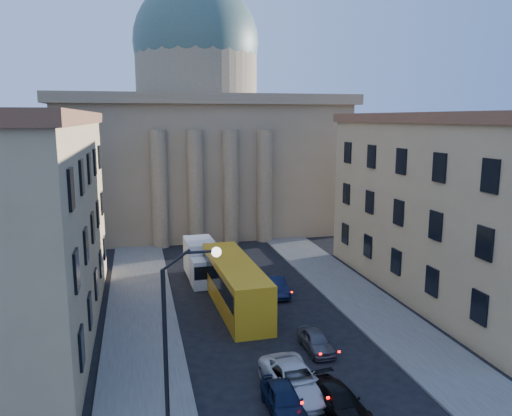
% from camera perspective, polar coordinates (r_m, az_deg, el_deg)
% --- Properties ---
extents(sidewalk_left, '(5.00, 60.00, 0.15)m').
position_cam_1_polar(sidewalk_left, '(33.75, -12.88, -14.92)').
color(sidewalk_left, '#53514C').
rests_on(sidewalk_left, ground).
extents(sidewalk_right, '(5.00, 60.00, 0.15)m').
position_cam_1_polar(sidewalk_right, '(37.75, 14.53, -12.20)').
color(sidewalk_right, '#53514C').
rests_on(sidewalk_right, ground).
extents(church, '(68.02, 28.76, 36.60)m').
position_cam_1_polar(church, '(68.63, -6.60, 8.19)').
color(church, '#766748').
rests_on(church, ground).
extents(building_left, '(11.60, 26.60, 14.70)m').
position_cam_1_polar(building_left, '(36.31, -26.99, -1.77)').
color(building_left, tan).
rests_on(building_left, ground).
extents(building_right, '(11.60, 26.60, 14.70)m').
position_cam_1_polar(building_right, '(43.48, 22.42, 0.40)').
color(building_right, tan).
rests_on(building_right, ground).
extents(street_lamp, '(2.62, 0.44, 8.83)m').
position_cam_1_polar(street_lamp, '(22.53, -9.00, -13.43)').
color(street_lamp, black).
rests_on(street_lamp, ground).
extents(car_left_near, '(1.75, 4.19, 1.42)m').
position_cam_1_polar(car_left_near, '(26.16, 3.18, -21.03)').
color(car_left_near, black).
rests_on(car_left_near, ground).
extents(car_left_mid, '(2.91, 5.53, 1.49)m').
position_cam_1_polar(car_left_mid, '(27.79, 4.36, -18.96)').
color(car_left_mid, silver).
rests_on(car_left_mid, ground).
extents(car_right_mid, '(2.32, 4.55, 1.26)m').
position_cam_1_polar(car_right_mid, '(26.50, 9.51, -20.93)').
color(car_right_mid, black).
rests_on(car_right_mid, ground).
extents(car_right_far, '(1.53, 3.72, 1.26)m').
position_cam_1_polar(car_right_far, '(32.30, 6.87, -14.83)').
color(car_right_far, '#47484C').
rests_on(car_right_far, ground).
extents(car_right_distant, '(1.61, 4.45, 1.46)m').
position_cam_1_polar(car_right_distant, '(41.38, 2.18, -8.87)').
color(car_right_distant, black).
rests_on(car_right_distant, ground).
extents(city_bus, '(3.30, 12.58, 3.52)m').
position_cam_1_polar(city_bus, '(38.56, -2.47, -8.50)').
color(city_bus, gold).
rests_on(city_bus, ground).
extents(box_truck, '(2.64, 6.28, 3.40)m').
position_cam_1_polar(box_truck, '(45.10, -6.25, -6.12)').
color(box_truck, silver).
rests_on(box_truck, ground).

